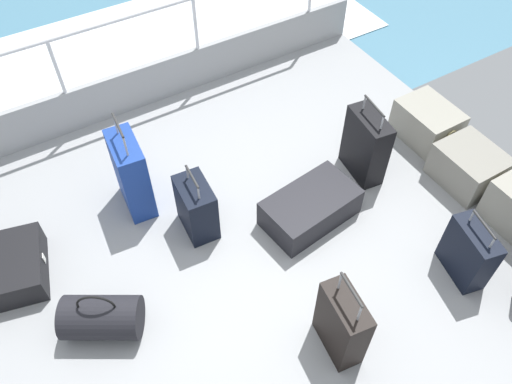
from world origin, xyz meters
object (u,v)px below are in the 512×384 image
Objects in this scene: suitcase_0 at (132,175)px; suitcase_7 at (365,146)px; suitcase_5 at (468,253)px; suitcase_4 at (196,208)px; duffel_bag at (102,317)px; cargo_crate_1 at (468,166)px; cargo_crate_0 at (427,123)px; suitcase_6 at (342,324)px; suitcase_1 at (310,208)px.

suitcase_0 is 2.03m from suitcase_7.
suitcase_4 is at bearing -132.64° from suitcase_5.
duffel_bag is at bearing -64.56° from suitcase_4.
duffel_bag reaches higher than cargo_crate_1.
duffel_bag is (0.32, -3.38, -0.02)m from cargo_crate_0.
suitcase_7 is (-1.25, 0.00, 0.07)m from suitcase_5.
suitcase_4 is 0.82× the size of suitcase_7.
suitcase_5 reaches higher than cargo_crate_1.
cargo_crate_1 is at bearing 132.54° from suitcase_5.
cargo_crate_1 is at bearing 84.96° from duffel_bag.
suitcase_7 reaches higher than suitcase_6.
suitcase_6 is (1.28, -2.01, 0.12)m from cargo_crate_0.
suitcase_0 is 0.62m from suitcase_4.
suitcase_6 is (0.67, -1.93, 0.12)m from cargo_crate_1.
cargo_crate_0 is at bearing 95.48° from duffel_bag.
suitcase_0 is (-1.27, -2.64, 0.18)m from cargo_crate_1.
cargo_crate_0 is 2.81m from suitcase_0.
suitcase_4 is at bearing -115.17° from suitcase_1.
suitcase_1 is 1.14m from suitcase_6.
duffel_bag is at bearing -110.77° from suitcase_5.
suitcase_4 is at bearing 115.44° from duffel_bag.
suitcase_6 is (-0.01, -1.19, 0.04)m from suitcase_5.
suitcase_4 is 1.04× the size of suitcase_5.
suitcase_4 reaches higher than cargo_crate_0.
cargo_crate_1 reaches higher than suitcase_1.
suitcase_5 is at bearing -0.21° from suitcase_7.
suitcase_5 is 0.98× the size of duffel_bag.
suitcase_5 is (1.04, 0.71, 0.12)m from suitcase_1.
suitcase_0 is at bearing -159.86° from suitcase_6.
suitcase_5 is at bearing -32.39° from cargo_crate_0.
suitcase_0 is at bearing -146.80° from suitcase_4.
cargo_crate_1 is 0.92× the size of duffel_bag.
cargo_crate_1 is at bearing 76.00° from suitcase_1.
suitcase_0 is at bearing -115.75° from cargo_crate_1.
suitcase_5 is 0.80× the size of suitcase_6.
cargo_crate_0 is 1.03× the size of cargo_crate_1.
suitcase_5 is 1.25m from suitcase_7.
cargo_crate_0 is at bearing 147.61° from suitcase_5.
suitcase_0 reaches higher than suitcase_5.
suitcase_6 is at bearing 20.14° from suitcase_0.
suitcase_4 reaches higher than suitcase_5.
suitcase_4 is (-0.76, -2.31, 0.08)m from cargo_crate_1.
cargo_crate_0 reaches higher than cargo_crate_1.
suitcase_1 is (0.25, -1.54, -0.04)m from cargo_crate_0.
cargo_crate_0 is 0.94× the size of suitcase_4.
suitcase_5 is 0.79× the size of suitcase_7.
suitcase_1 is 1.27m from suitcase_5.
cargo_crate_0 is 2.39m from suitcase_6.
suitcase_6 reaches higher than suitcase_1.
suitcase_0 reaches higher than suitcase_6.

